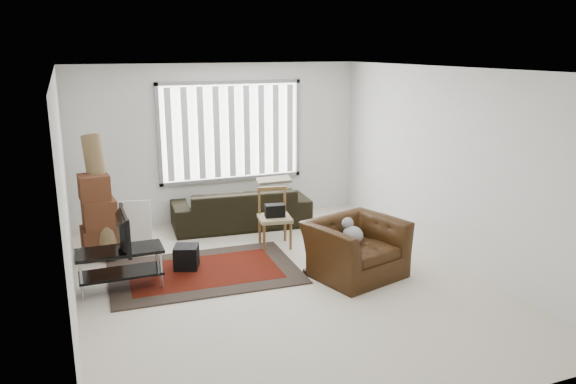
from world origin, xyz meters
name	(u,v)px	position (x,y,z in m)	size (l,w,h in m)	color
room	(271,142)	(0.03, 0.51, 1.76)	(6.00, 6.02, 2.71)	beige
persian_rug	(204,272)	(-0.86, 0.70, 0.01)	(2.56, 1.76, 0.02)	black
tv_stand	(120,260)	(-1.95, 0.57, 0.38)	(1.05, 0.47, 0.52)	black
tv	(118,231)	(-1.95, 0.57, 0.77)	(0.85, 0.11, 0.49)	black
subwoofer	(186,257)	(-1.06, 0.90, 0.18)	(0.32, 0.32, 0.32)	black
moving_boxes	(99,219)	(-2.11, 1.85, 0.56)	(0.53, 0.50, 1.21)	#58301B
white_flatpack	(130,227)	(-1.69, 1.84, 0.39)	(0.61, 0.09, 0.78)	silver
rolled_rug	(100,197)	(-2.07, 1.88, 0.89)	(0.27, 0.27, 1.78)	brown
sofa	(241,202)	(0.19, 2.45, 0.44)	(2.27, 0.98, 0.87)	black
side_chair	(275,215)	(0.39, 1.35, 0.49)	(0.55, 0.55, 0.89)	#887759
armchair	(356,245)	(0.98, -0.13, 0.43)	(1.39, 1.28, 0.85)	#321B0A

